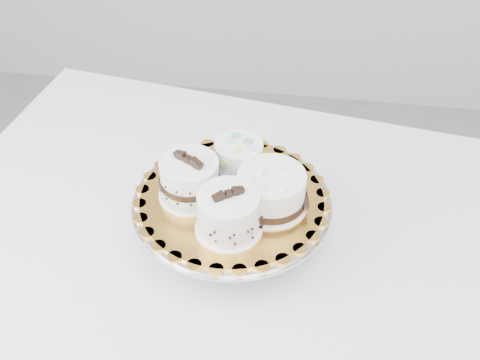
# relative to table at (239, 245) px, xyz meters

# --- Properties ---
(table) EXTENTS (1.35, 1.00, 0.75)m
(table) POSITION_rel_table_xyz_m (0.00, 0.00, 0.00)
(table) COLOR white
(table) RESTS_ON floor
(cake_stand) EXTENTS (0.37, 0.37, 0.10)m
(cake_stand) POSITION_rel_table_xyz_m (-0.01, -0.04, 0.14)
(cake_stand) COLOR gray
(cake_stand) RESTS_ON table
(cake_board) EXTENTS (0.37, 0.37, 0.00)m
(cake_board) POSITION_rel_table_xyz_m (-0.01, -0.04, 0.18)
(cake_board) COLOR gold
(cake_board) RESTS_ON cake_stand
(cake_swirl) EXTENTS (0.15, 0.15, 0.09)m
(cake_swirl) POSITION_rel_table_xyz_m (-0.00, -0.12, 0.22)
(cake_swirl) COLOR white
(cake_swirl) RESTS_ON cake_board
(cake_banded) EXTENTS (0.14, 0.14, 0.10)m
(cake_banded) POSITION_rel_table_xyz_m (-0.08, -0.05, 0.21)
(cake_banded) COLOR white
(cake_banded) RESTS_ON cake_board
(cake_dots) EXTENTS (0.12, 0.12, 0.07)m
(cake_dots) POSITION_rel_table_xyz_m (-0.01, 0.03, 0.21)
(cake_dots) COLOR white
(cake_dots) RESTS_ON cake_board
(cake_ribbon) EXTENTS (0.14, 0.14, 0.07)m
(cake_ribbon) POSITION_rel_table_xyz_m (0.07, -0.05, 0.21)
(cake_ribbon) COLOR white
(cake_ribbon) RESTS_ON cake_board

